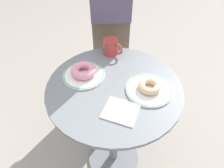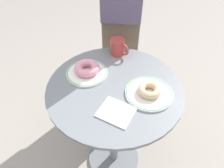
# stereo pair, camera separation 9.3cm
# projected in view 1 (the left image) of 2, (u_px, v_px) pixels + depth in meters

# --- Properties ---
(ground_plane) EXTENTS (7.00, 7.00, 0.02)m
(ground_plane) POSITION_uv_depth(u_px,v_px,m) (113.00, 158.00, 1.48)
(ground_plane) COLOR #9E9389
(cafe_table) EXTENTS (0.65, 0.65, 0.73)m
(cafe_table) POSITION_uv_depth(u_px,v_px,m) (114.00, 117.00, 1.13)
(cafe_table) COLOR slate
(cafe_table) RESTS_ON ground
(plate_left) EXTENTS (0.21, 0.21, 0.01)m
(plate_left) POSITION_uv_depth(u_px,v_px,m) (84.00, 75.00, 1.01)
(plate_left) COLOR white
(plate_left) RESTS_ON cafe_table
(plate_right) EXTENTS (0.22, 0.22, 0.01)m
(plate_right) POSITION_uv_depth(u_px,v_px,m) (149.00, 89.00, 0.93)
(plate_right) COLOR white
(plate_right) RESTS_ON cafe_table
(donut_pink_frosted) EXTENTS (0.15, 0.15, 0.04)m
(donut_pink_frosted) POSITION_uv_depth(u_px,v_px,m) (84.00, 70.00, 0.99)
(donut_pink_frosted) COLOR pink
(donut_pink_frosted) RESTS_ON plate_left
(donut_glazed) EXTENTS (0.14, 0.14, 0.03)m
(donut_glazed) POSITION_uv_depth(u_px,v_px,m) (150.00, 86.00, 0.92)
(donut_glazed) COLOR #E0B789
(donut_glazed) RESTS_ON plate_right
(paper_napkin) EXTENTS (0.15, 0.14, 0.01)m
(paper_napkin) POSITION_uv_depth(u_px,v_px,m) (121.00, 111.00, 0.85)
(paper_napkin) COLOR white
(paper_napkin) RESTS_ON cafe_table
(coffee_mug) EXTENTS (0.12, 0.08, 0.09)m
(coffee_mug) POSITION_uv_depth(u_px,v_px,m) (111.00, 47.00, 1.12)
(coffee_mug) COLOR #B73D38
(coffee_mug) RESTS_ON cafe_table
(person_figure) EXTENTS (0.34, 0.49, 1.69)m
(person_figure) POSITION_uv_depth(u_px,v_px,m) (110.00, 15.00, 1.30)
(person_figure) COLOR brown
(person_figure) RESTS_ON ground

